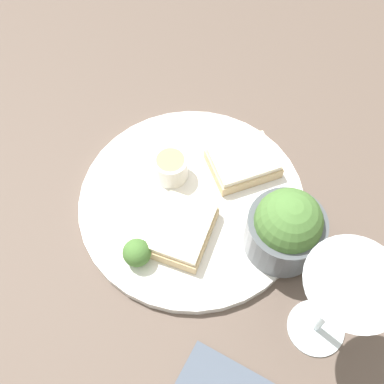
# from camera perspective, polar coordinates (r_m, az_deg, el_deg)

# --- Properties ---
(ground_plane) EXTENTS (4.00, 4.00, 0.00)m
(ground_plane) POSITION_cam_1_polar(r_m,az_deg,el_deg) (0.65, 0.00, -1.50)
(ground_plane) COLOR brown
(dinner_plate) EXTENTS (0.30, 0.30, 0.01)m
(dinner_plate) POSITION_cam_1_polar(r_m,az_deg,el_deg) (0.64, 0.00, -1.20)
(dinner_plate) COLOR white
(dinner_plate) RESTS_ON ground_plane
(salad_bowl) EXTENTS (0.09, 0.09, 0.10)m
(salad_bowl) POSITION_cam_1_polar(r_m,az_deg,el_deg) (0.58, 11.10, -4.15)
(salad_bowl) COLOR #4C5156
(salad_bowl) RESTS_ON dinner_plate
(sauce_ramekin) EXTENTS (0.05, 0.05, 0.04)m
(sauce_ramekin) POSITION_cam_1_polar(r_m,az_deg,el_deg) (0.64, -2.61, 2.99)
(sauce_ramekin) COLOR white
(sauce_ramekin) RESTS_ON dinner_plate
(cheese_toast_near) EXTENTS (0.10, 0.09, 0.03)m
(cheese_toast_near) POSITION_cam_1_polar(r_m,az_deg,el_deg) (0.65, 6.36, 3.23)
(cheese_toast_near) COLOR #D1B27F
(cheese_toast_near) RESTS_ON dinner_plate
(cheese_toast_far) EXTENTS (0.11, 0.11, 0.03)m
(cheese_toast_far) POSITION_cam_1_polar(r_m,az_deg,el_deg) (0.60, -1.16, -4.58)
(cheese_toast_far) COLOR #D1B27F
(cheese_toast_far) RESTS_ON dinner_plate
(wine_glass) EXTENTS (0.09, 0.09, 0.16)m
(wine_glass) POSITION_cam_1_polar(r_m,az_deg,el_deg) (0.50, 17.31, -11.92)
(wine_glass) COLOR silver
(wine_glass) RESTS_ON ground_plane
(garnish) EXTENTS (0.03, 0.03, 0.03)m
(garnish) POSITION_cam_1_polar(r_m,az_deg,el_deg) (0.59, -6.56, -7.17)
(garnish) COLOR #477533
(garnish) RESTS_ON dinner_plate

